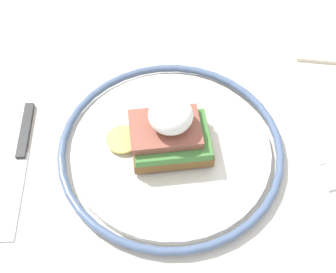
% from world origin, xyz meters
% --- Properties ---
extents(dining_table, '(0.89, 0.66, 0.76)m').
position_xyz_m(dining_table, '(0.00, 0.00, 0.61)').
color(dining_table, beige).
rests_on(dining_table, ground_plane).
extents(plate, '(0.29, 0.29, 0.02)m').
position_xyz_m(plate, '(0.00, 0.04, 0.77)').
color(plate, silver).
rests_on(plate, dining_table).
extents(sandwich, '(0.13, 0.08, 0.07)m').
position_xyz_m(sandwich, '(0.00, 0.04, 0.80)').
color(sandwich, brown).
rests_on(sandwich, plate).
extents(fork, '(0.04, 0.16, 0.00)m').
position_xyz_m(fork, '(-0.18, 0.05, 0.76)').
color(fork, silver).
rests_on(fork, dining_table).
extents(knife, '(0.03, 0.20, 0.01)m').
position_xyz_m(knife, '(0.19, 0.03, 0.76)').
color(knife, '#2D2D2D').
rests_on(knife, dining_table).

